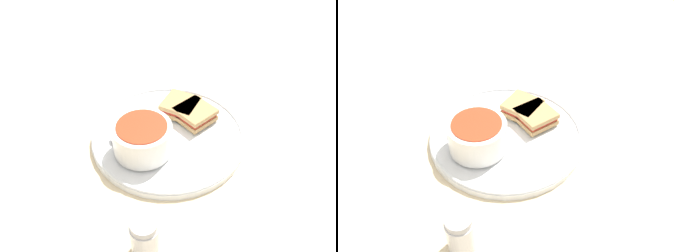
# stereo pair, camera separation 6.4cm
# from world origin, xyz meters

# --- Properties ---
(ground_plane) EXTENTS (2.40, 2.40, 0.00)m
(ground_plane) POSITION_xyz_m (0.00, 0.00, 0.00)
(ground_plane) COLOR beige
(plate) EXTENTS (0.30, 0.30, 0.02)m
(plate) POSITION_xyz_m (0.00, 0.00, 0.01)
(plate) COLOR white
(plate) RESTS_ON ground_plane
(soup_bowl) EXTENTS (0.11, 0.11, 0.06)m
(soup_bowl) POSITION_xyz_m (0.01, 0.07, 0.05)
(soup_bowl) COLOR white
(soup_bowl) RESTS_ON plate
(spoon) EXTENTS (0.06, 0.11, 0.01)m
(spoon) POSITION_xyz_m (0.07, 0.07, 0.02)
(spoon) COLOR silver
(spoon) RESTS_ON plate
(sandwich_half_near) EXTENTS (0.08, 0.08, 0.03)m
(sandwich_half_near) POSITION_xyz_m (-0.02, -0.07, 0.03)
(sandwich_half_near) COLOR tan
(sandwich_half_near) RESTS_ON plate
(sandwich_half_far) EXTENTS (0.08, 0.08, 0.03)m
(sandwich_half_far) POSITION_xyz_m (0.02, -0.07, 0.03)
(sandwich_half_far) COLOR tan
(sandwich_half_far) RESTS_ON plate
(salt_shaker) EXTENTS (0.04, 0.04, 0.08)m
(salt_shaker) POSITION_xyz_m (-0.12, 0.21, 0.04)
(salt_shaker) COLOR silver
(salt_shaker) RESTS_ON ground_plane
(menu_sheet) EXTENTS (0.27, 0.33, 0.00)m
(menu_sheet) POSITION_xyz_m (0.32, 0.21, 0.00)
(menu_sheet) COLOR white
(menu_sheet) RESTS_ON ground_plane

